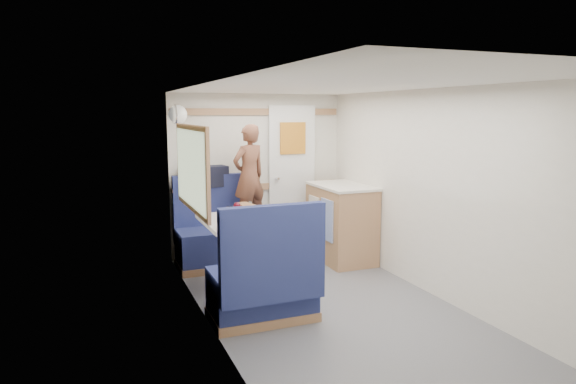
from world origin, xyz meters
name	(u,v)px	position (x,y,z in m)	size (l,w,h in m)	color
floor	(339,316)	(0.00, 0.00, 0.00)	(4.50, 4.50, 0.00)	#515156
ceiling	(343,84)	(0.00, 0.00, 2.00)	(4.50, 4.50, 0.00)	silver
wall_back	(258,175)	(0.00, 2.25, 1.00)	(2.20, 0.02, 2.00)	silver
wall_left	(214,214)	(-1.10, 0.00, 1.00)	(0.02, 4.50, 2.00)	silver
wall_right	(447,196)	(1.10, 0.00, 1.00)	(0.02, 4.50, 2.00)	silver
oak_trim_low	(258,187)	(0.00, 2.23, 0.85)	(2.15, 0.02, 0.08)	#9C7146
oak_trim_high	(258,112)	(0.00, 2.23, 1.78)	(2.15, 0.02, 0.08)	#9C7146
side_window	(191,168)	(-1.08, 1.00, 1.25)	(0.04, 1.30, 0.72)	#A1AE93
rear_door	(292,176)	(0.45, 2.22, 0.97)	(0.62, 0.12, 1.86)	white
dinette_table	(236,235)	(-0.65, 1.00, 0.57)	(0.62, 0.92, 0.72)	white
bench_far	(216,241)	(-0.65, 1.86, 0.30)	(0.90, 0.59, 1.05)	navy
bench_near	(264,288)	(-0.65, 0.14, 0.30)	(0.90, 0.59, 1.05)	navy
ledge	(209,188)	(-0.65, 2.12, 0.88)	(0.90, 0.14, 0.04)	#9C7146
dome_light	(178,114)	(-1.04, 1.85, 1.75)	(0.20, 0.20, 0.20)	white
galley_counter	(341,222)	(0.82, 1.55, 0.47)	(0.57, 0.92, 0.92)	#9C7146
person	(249,176)	(-0.24, 1.84, 1.04)	(0.43, 0.28, 1.19)	brown
duffel_bag	(205,177)	(-0.70, 2.12, 1.02)	(0.51, 0.24, 0.24)	black
tray	(257,219)	(-0.45, 0.93, 0.73)	(0.24, 0.31, 0.02)	white
orange_fruit	(263,216)	(-0.43, 0.82, 0.78)	(0.08, 0.08, 0.08)	#DE5009
cheese_block	(249,219)	(-0.56, 0.85, 0.75)	(0.09, 0.06, 0.03)	#E2CB82
wine_glass	(237,207)	(-0.62, 1.03, 0.84)	(0.08, 0.08, 0.17)	white
tumbler_left	(223,224)	(-0.88, 0.62, 0.77)	(0.06, 0.06, 0.10)	silver
tumbler_right	(230,212)	(-0.68, 1.10, 0.78)	(0.07, 0.07, 0.12)	white
beer_glass	(259,214)	(-0.43, 0.94, 0.77)	(0.07, 0.07, 0.10)	#885613
pepper_grinder	(246,215)	(-0.55, 0.96, 0.77)	(0.03, 0.03, 0.09)	black
salt_grinder	(239,213)	(-0.58, 1.11, 0.76)	(0.03, 0.03, 0.09)	silver
bread_loaf	(246,209)	(-0.47, 1.23, 0.77)	(0.14, 0.26, 0.11)	olive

